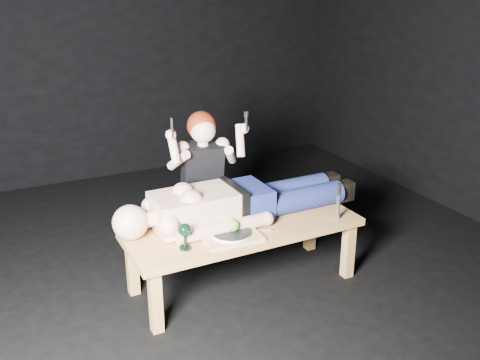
{
  "coord_description": "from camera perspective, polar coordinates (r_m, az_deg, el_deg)",
  "views": [
    {
      "loc": [
        -1.26,
        -3.03,
        2.0
      ],
      "look_at": [
        0.22,
        -0.04,
        0.75
      ],
      "focal_mm": 41.05,
      "sensor_mm": 36.0,
      "label": 1
    }
  ],
  "objects": [
    {
      "name": "ground",
      "position": [
        3.84,
        -3.28,
        -10.87
      ],
      "size": [
        5.0,
        5.0,
        0.0
      ],
      "primitive_type": "plane",
      "color": "black",
      "rests_on": "ground"
    },
    {
      "name": "back_wall",
      "position": [
        5.69,
        -13.96,
        14.95
      ],
      "size": [
        5.0,
        0.0,
        5.0
      ],
      "primitive_type": "plane",
      "rotation": [
        1.57,
        0.0,
        0.0
      ],
      "color": "black",
      "rests_on": "ground"
    },
    {
      "name": "table",
      "position": [
        3.74,
        0.34,
        -7.8
      ],
      "size": [
        1.57,
        0.61,
        0.45
      ],
      "primitive_type": "cube",
      "rotation": [
        0.0,
        0.0,
        0.01
      ],
      "color": "tan",
      "rests_on": "ground"
    },
    {
      "name": "lying_man",
      "position": [
        3.7,
        0.13,
        -1.76
      ],
      "size": [
        1.7,
        0.54,
        0.29
      ],
      "primitive_type": null,
      "rotation": [
        0.0,
        0.0,
        0.01
      ],
      "color": "#CFA38A",
      "rests_on": "table"
    },
    {
      "name": "kneeling_woman",
      "position": [
        4.03,
        -4.17,
        -0.14
      ],
      "size": [
        0.7,
        0.77,
        1.16
      ],
      "primitive_type": null,
      "rotation": [
        0.0,
        0.0,
        -0.14
      ],
      "color": "black",
      "rests_on": "ground"
    },
    {
      "name": "serving_tray",
      "position": [
        3.46,
        -0.93,
        -5.89
      ],
      "size": [
        0.37,
        0.28,
        0.02
      ],
      "primitive_type": "cube",
      "rotation": [
        0.0,
        0.0,
        -0.05
      ],
      "color": "tan",
      "rests_on": "table"
    },
    {
      "name": "plate",
      "position": [
        3.45,
        -0.93,
        -5.59
      ],
      "size": [
        0.25,
        0.25,
        0.02
      ],
      "primitive_type": "cylinder",
      "rotation": [
        0.0,
        0.0,
        -0.05
      ],
      "color": "white",
      "rests_on": "serving_tray"
    },
    {
      "name": "apple",
      "position": [
        3.44,
        -0.71,
        -4.74
      ],
      "size": [
        0.08,
        0.08,
        0.08
      ],
      "primitive_type": "sphere",
      "color": "#3F9C1D",
      "rests_on": "plate"
    },
    {
      "name": "goblet",
      "position": [
        3.31,
        -5.76,
        -5.85
      ],
      "size": [
        0.08,
        0.08,
        0.17
      ],
      "primitive_type": null,
      "rotation": [
        0.0,
        0.0,
        0.01
      ],
      "color": "black",
      "rests_on": "table"
    },
    {
      "name": "fork_flat",
      "position": [
        3.38,
        -3.34,
        -6.74
      ],
      "size": [
        0.05,
        0.17,
        0.01
      ],
      "primitive_type": "cube",
      "rotation": [
        0.0,
        0.0,
        -0.21
      ],
      "color": "#B2B2B7",
      "rests_on": "table"
    },
    {
      "name": "knife_flat",
      "position": [
        3.5,
        1.88,
        -5.72
      ],
      "size": [
        0.05,
        0.16,
        0.01
      ],
      "primitive_type": "cube",
      "rotation": [
        0.0,
        0.0,
        -0.24
      ],
      "color": "#B2B2B7",
      "rests_on": "table"
    },
    {
      "name": "spoon_flat",
      "position": [
        3.58,
        2.14,
        -5.09
      ],
      "size": [
        0.13,
        0.12,
        0.01
      ],
      "primitive_type": "cube",
      "rotation": [
        0.0,
        0.0,
        0.84
      ],
      "color": "#B2B2B7",
      "rests_on": "table"
    },
    {
      "name": "carving_knife",
      "position": [
        3.73,
        10.19,
        -2.22
      ],
      "size": [
        0.03,
        0.04,
        0.25
      ],
      "primitive_type": null,
      "rotation": [
        0.0,
        0.0,
        0.01
      ],
      "color": "#B2B2B7",
      "rests_on": "table"
    }
  ]
}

